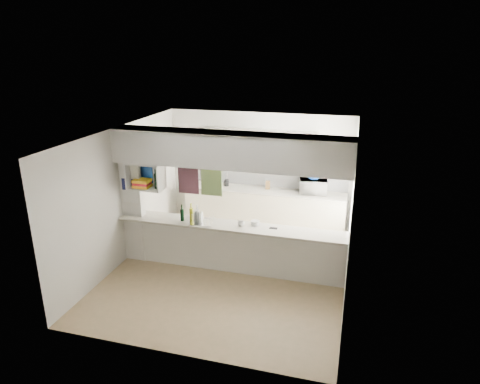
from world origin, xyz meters
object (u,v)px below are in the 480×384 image
(microwave, at_px, (313,186))
(dish_rack, at_px, (201,218))
(wine_bottles, at_px, (191,215))
(bowl, at_px, (314,178))

(microwave, xyz_separation_m, dish_rack, (-1.79, -2.19, -0.07))
(wine_bottles, bearing_deg, bowl, 47.08)
(dish_rack, distance_m, wine_bottles, 0.21)
(microwave, bearing_deg, dish_rack, 42.90)
(microwave, relative_size, dish_rack, 1.23)
(bowl, bearing_deg, microwave, 130.60)
(bowl, distance_m, dish_rack, 2.85)
(microwave, height_order, dish_rack, microwave)
(bowl, xyz_separation_m, wine_bottles, (-2.00, -2.16, -0.23))
(microwave, relative_size, wine_bottles, 1.59)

